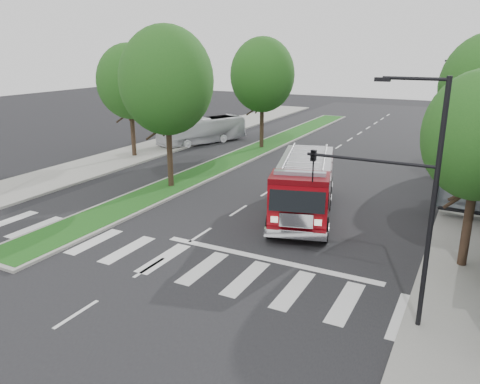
% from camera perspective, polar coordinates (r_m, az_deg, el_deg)
% --- Properties ---
extents(ground, '(140.00, 140.00, 0.00)m').
position_cam_1_polar(ground, '(22.98, -4.84, -5.24)').
color(ground, black).
rests_on(ground, ground).
extents(sidewalk_left, '(5.00, 80.00, 0.15)m').
position_cam_1_polar(sidewalk_left, '(39.08, -15.16, 3.76)').
color(sidewalk_left, gray).
rests_on(sidewalk_left, ground).
extents(median, '(3.00, 50.00, 0.15)m').
position_cam_1_polar(median, '(40.85, 1.45, 4.92)').
color(median, gray).
rests_on(median, ground).
extents(bus_shelter, '(3.20, 1.60, 2.61)m').
position_cam_1_polar(bus_shelter, '(26.90, 25.93, 0.98)').
color(bus_shelter, black).
rests_on(bus_shelter, ground).
extents(tree_median_near, '(5.80, 5.80, 10.16)m').
position_cam_1_polar(tree_median_near, '(29.66, -8.96, 13.25)').
color(tree_median_near, black).
rests_on(tree_median_near, ground).
extents(tree_median_far, '(5.60, 5.60, 9.72)m').
position_cam_1_polar(tree_median_far, '(41.79, 2.75, 14.06)').
color(tree_median_far, black).
rests_on(tree_median_far, ground).
extents(tree_left_mid, '(5.20, 5.20, 9.16)m').
position_cam_1_polar(tree_left_mid, '(39.36, -13.32, 12.97)').
color(tree_left_mid, black).
rests_on(tree_left_mid, ground).
extents(streetlight_right_near, '(4.08, 0.22, 8.00)m').
position_cam_1_polar(streetlight_right_near, '(15.08, 19.33, 0.52)').
color(streetlight_right_near, black).
rests_on(streetlight_right_near, ground).
extents(streetlight_right_far, '(2.11, 0.20, 8.00)m').
position_cam_1_polar(streetlight_right_far, '(38.16, 25.90, 9.07)').
color(streetlight_right_far, black).
rests_on(streetlight_right_far, ground).
extents(fire_engine, '(5.21, 9.85, 3.27)m').
position_cam_1_polar(fire_engine, '(25.47, 7.82, 0.66)').
color(fire_engine, '#590409').
rests_on(fire_engine, ground).
extents(city_bus, '(5.49, 9.11, 2.51)m').
position_cam_1_polar(city_bus, '(44.88, -4.58, 7.51)').
color(city_bus, white).
rests_on(city_bus, ground).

